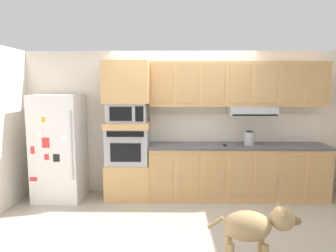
{
  "coord_description": "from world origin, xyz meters",
  "views": [
    {
      "loc": [
        -0.19,
        -4.38,
        1.9
      ],
      "look_at": [
        -0.26,
        0.17,
        1.31
      ],
      "focal_mm": 33.05,
      "sensor_mm": 36.0,
      "label": 1
    }
  ],
  "objects_px": {
    "microwave": "(128,112)",
    "screwdriver": "(226,145)",
    "dog": "(256,226)",
    "built_in_oven": "(128,145)",
    "electric_kettle": "(249,138)",
    "refrigerator": "(59,147)"
  },
  "relations": [
    {
      "from": "microwave",
      "to": "screwdriver",
      "type": "height_order",
      "value": "microwave"
    },
    {
      "from": "screwdriver",
      "to": "dog",
      "type": "height_order",
      "value": "screwdriver"
    },
    {
      "from": "built_in_oven",
      "to": "electric_kettle",
      "type": "bearing_deg",
      "value": -1.34
    },
    {
      "from": "built_in_oven",
      "to": "dog",
      "type": "height_order",
      "value": "built_in_oven"
    },
    {
      "from": "electric_kettle",
      "to": "dog",
      "type": "xyz_separation_m",
      "value": [
        -0.4,
        -1.98,
        -0.6
      ]
    },
    {
      "from": "built_in_oven",
      "to": "screwdriver",
      "type": "distance_m",
      "value": 1.63
    },
    {
      "from": "microwave",
      "to": "screwdriver",
      "type": "relative_size",
      "value": 4.12
    },
    {
      "from": "microwave",
      "to": "electric_kettle",
      "type": "xyz_separation_m",
      "value": [
        2.03,
        -0.05,
        -0.43
      ]
    },
    {
      "from": "refrigerator",
      "to": "screwdriver",
      "type": "height_order",
      "value": "refrigerator"
    },
    {
      "from": "built_in_oven",
      "to": "screwdriver",
      "type": "height_order",
      "value": "built_in_oven"
    },
    {
      "from": "microwave",
      "to": "screwdriver",
      "type": "xyz_separation_m",
      "value": [
        1.63,
        -0.1,
        -0.53
      ]
    },
    {
      "from": "microwave",
      "to": "refrigerator",
      "type": "bearing_deg",
      "value": -176.63
    },
    {
      "from": "refrigerator",
      "to": "microwave",
      "type": "height_order",
      "value": "refrigerator"
    },
    {
      "from": "built_in_oven",
      "to": "refrigerator",
      "type": "bearing_deg",
      "value": -176.63
    },
    {
      "from": "screwdriver",
      "to": "electric_kettle",
      "type": "height_order",
      "value": "electric_kettle"
    },
    {
      "from": "electric_kettle",
      "to": "dog",
      "type": "distance_m",
      "value": 2.11
    },
    {
      "from": "screwdriver",
      "to": "dog",
      "type": "bearing_deg",
      "value": -90.03
    },
    {
      "from": "built_in_oven",
      "to": "electric_kettle",
      "type": "distance_m",
      "value": 2.03
    },
    {
      "from": "built_in_oven",
      "to": "screwdriver",
      "type": "xyz_separation_m",
      "value": [
        1.63,
        -0.1,
        0.03
      ]
    },
    {
      "from": "refrigerator",
      "to": "dog",
      "type": "xyz_separation_m",
      "value": [
        2.78,
        -1.96,
        -0.44
      ]
    },
    {
      "from": "microwave",
      "to": "dog",
      "type": "xyz_separation_m",
      "value": [
        1.63,
        -2.03,
        -1.02
      ]
    },
    {
      "from": "refrigerator",
      "to": "microwave",
      "type": "bearing_deg",
      "value": 3.37
    }
  ]
}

